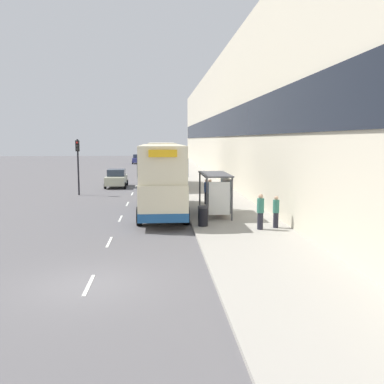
{
  "coord_description": "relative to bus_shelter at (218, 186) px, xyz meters",
  "views": [
    {
      "loc": [
        2.25,
        -13.43,
        4.62
      ],
      "look_at": [
        4.61,
        16.47,
        0.93
      ],
      "focal_mm": 40.0,
      "sensor_mm": 36.0,
      "label": 1
    }
  ],
  "objects": [
    {
      "name": "double_decker_bus_near",
      "position": [
        -3.3,
        1.38,
        0.41
      ],
      "size": [
        2.85,
        10.51,
        4.3
      ],
      "color": "beige",
      "rests_on": "ground_plane"
    },
    {
      "name": "pavement",
      "position": [
        0.73,
        27.13,
        -1.81
      ],
      "size": [
        5.0,
        93.0,
        0.14
      ],
      "color": "#A39E93",
      "rests_on": "ground_plane"
    },
    {
      "name": "pedestrian_1",
      "position": [
        -0.08,
        3.5,
        -0.79
      ],
      "size": [
        0.37,
        0.37,
        1.85
      ],
      "color": "#23232D",
      "rests_on": "ground_plane"
    },
    {
      "name": "lane_mark_0",
      "position": [
        -5.77,
        -11.4,
        -1.87
      ],
      "size": [
        0.12,
        2.0,
        0.01
      ],
      "color": "silver",
      "rests_on": "ground_plane"
    },
    {
      "name": "car_0",
      "position": [
        -7.62,
        17.21,
        -1.01
      ],
      "size": [
        2.05,
        4.35,
        1.74
      ],
      "rotation": [
        0.0,
        0.0,
        3.14
      ],
      "color": "#B7B799",
      "rests_on": "ground_plane"
    },
    {
      "name": "litter_bin",
      "position": [
        -1.22,
        -2.99,
        -1.21
      ],
      "size": [
        0.55,
        0.55,
        1.05
      ],
      "color": "black",
      "rests_on": "ground_plane"
    },
    {
      "name": "lane_mark_2",
      "position": [
        -5.77,
        0.18,
        -1.87
      ],
      "size": [
        0.12,
        2.0,
        0.01
      ],
      "color": "silver",
      "rests_on": "ground_plane"
    },
    {
      "name": "bus_shelter",
      "position": [
        0.0,
        0.0,
        0.0
      ],
      "size": [
        1.6,
        4.2,
        2.48
      ],
      "color": "#4C4C51",
      "rests_on": "ground_plane"
    },
    {
      "name": "pedestrian_4",
      "position": [
        2.44,
        -3.72,
        -0.9
      ],
      "size": [
        0.33,
        0.33,
        1.64
      ],
      "color": "#23232D",
      "rests_on": "ground_plane"
    },
    {
      "name": "car_2",
      "position": [
        -3.39,
        56.35,
        -0.99
      ],
      "size": [
        2.09,
        4.09,
        1.8
      ],
      "color": "navy",
      "rests_on": "ground_plane"
    },
    {
      "name": "car_1",
      "position": [
        -7.49,
        58.41,
        -1.0
      ],
      "size": [
        2.04,
        4.41,
        1.78
      ],
      "rotation": [
        0.0,
        0.0,
        3.14
      ],
      "color": "navy",
      "rests_on": "ground_plane"
    },
    {
      "name": "lane_mark_3",
      "position": [
        -5.77,
        5.97,
        -1.87
      ],
      "size": [
        0.12,
        2.0,
        0.01
      ],
      "color": "silver",
      "rests_on": "ground_plane"
    },
    {
      "name": "terrace_facade",
      "position": [
        4.72,
        27.13,
        4.98
      ],
      "size": [
        3.1,
        93.0,
        13.73
      ],
      "color": "beige",
      "rests_on": "ground_plane"
    },
    {
      "name": "lane_mark_1",
      "position": [
        -5.77,
        -5.61,
        -1.87
      ],
      "size": [
        0.12,
        2.0,
        0.01
      ],
      "color": "silver",
      "rests_on": "ground_plane"
    },
    {
      "name": "double_decker_bus_ahead",
      "position": [
        -3.17,
        16.57,
        0.41
      ],
      "size": [
        2.85,
        10.52,
        4.3
      ],
      "color": "beige",
      "rests_on": "ground_plane"
    },
    {
      "name": "pedestrian_at_shelter",
      "position": [
        1.55,
        -4.07,
        -0.82
      ],
      "size": [
        0.36,
        0.36,
        1.8
      ],
      "color": "#23232D",
      "rests_on": "ground_plane"
    },
    {
      "name": "lane_mark_4",
      "position": [
        -5.77,
        11.76,
        -1.87
      ],
      "size": [
        0.12,
        2.0,
        0.01
      ],
      "color": "silver",
      "rests_on": "ground_plane"
    },
    {
      "name": "ground_plane",
      "position": [
        -5.77,
        -11.37,
        -1.88
      ],
      "size": [
        220.0,
        220.0,
        0.0
      ],
      "primitive_type": "plane",
      "color": "#5B595B"
    },
    {
      "name": "pedestrian_3",
      "position": [
        -0.19,
        4.59,
        -0.84
      ],
      "size": [
        0.35,
        0.35,
        1.76
      ],
      "color": "#23232D",
      "rests_on": "ground_plane"
    },
    {
      "name": "pedestrian_2",
      "position": [
        0.47,
        2.47,
        -0.9
      ],
      "size": [
        0.32,
        0.32,
        1.64
      ],
      "color": "#23232D",
      "rests_on": "ground_plane"
    },
    {
      "name": "lane_mark_5",
      "position": [
        -5.77,
        17.55,
        -1.87
      ],
      "size": [
        0.12,
        2.0,
        0.01
      ],
      "color": "silver",
      "rests_on": "ground_plane"
    },
    {
      "name": "traffic_light_far_kerb",
      "position": [
        -10.17,
        11.32,
        1.27
      ],
      "size": [
        0.3,
        0.32,
        4.65
      ],
      "color": "black",
      "rests_on": "ground_plane"
    },
    {
      "name": "lane_mark_6",
      "position": [
        -5.77,
        23.34,
        -1.87
      ],
      "size": [
        0.12,
        2.0,
        0.01
      ],
      "color": "silver",
      "rests_on": "ground_plane"
    }
  ]
}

